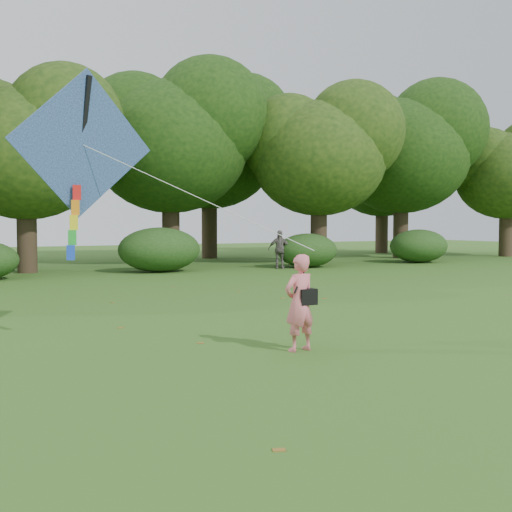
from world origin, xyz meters
name	(u,v)px	position (x,y,z in m)	size (l,w,h in m)	color
ground	(358,359)	(0.00, 0.00, 0.00)	(100.00, 100.00, 0.00)	#265114
man_kite_flyer	(299,303)	(-0.45, 0.97, 0.79)	(0.57, 0.38, 1.57)	#E56B78
bystander_right	(279,249)	(8.43, 17.25, 0.87)	(1.02, 0.42, 1.73)	#6A615E
crossbody_bag	(307,296)	(-0.34, 0.94, 0.89)	(0.43, 0.20, 0.67)	black
flying_kite	(82,147)	(-3.34, 3.42, 3.38)	(4.42, 2.85, 3.27)	#24359F
tree_line	(98,148)	(1.67, 22.88, 5.60)	(54.70, 15.30, 9.48)	#3A2D1E
shrub_band	(71,254)	(-0.72, 17.60, 0.86)	(39.15, 3.22, 1.88)	#264919
fallen_leaves	(211,312)	(0.05, 5.69, 0.01)	(8.29, 14.83, 0.01)	brown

